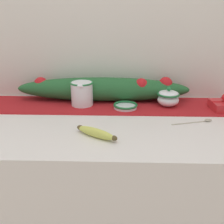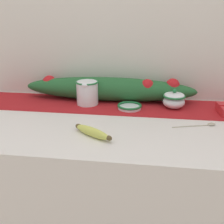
{
  "view_description": "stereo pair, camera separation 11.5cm",
  "coord_description": "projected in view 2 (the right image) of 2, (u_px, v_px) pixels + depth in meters",
  "views": [
    {
      "loc": [
        0.09,
        -1.1,
        1.37
      ],
      "look_at": [
        0.06,
        -0.03,
        0.97
      ],
      "focal_mm": 45.0,
      "sensor_mm": 36.0,
      "label": 1
    },
    {
      "loc": [
        0.21,
        -1.09,
        1.37
      ],
      "look_at": [
        0.06,
        -0.03,
        0.97
      ],
      "focal_mm": 45.0,
      "sensor_mm": 36.0,
      "label": 2
    }
  ],
  "objects": [
    {
      "name": "back_wall",
      "position": [
        112.0,
        43.0,
        1.43
      ],
      "size": [
        2.19,
        0.04,
        2.4
      ],
      "primitive_type": "cube",
      "color": "silver",
      "rests_on": "ground_plane"
    },
    {
      "name": "spoon",
      "position": [
        207.0,
        125.0,
        1.14
      ],
      "size": [
        0.18,
        0.06,
        0.01
      ],
      "rotation": [
        0.0,
        0.0,
        0.28
      ],
      "color": "#A89E89",
      "rests_on": "countertop"
    },
    {
      "name": "countertop",
      "position": [
        101.0,
        208.0,
        1.36
      ],
      "size": [
        1.39,
        0.67,
        0.92
      ],
      "primitive_type": "cube",
      "color": "silver",
      "rests_on": "ground_plane"
    },
    {
      "name": "sugar_bowl",
      "position": [
        174.0,
        100.0,
        1.32
      ],
      "size": [
        0.11,
        0.11,
        0.09
      ],
      "color": "white",
      "rests_on": "countertop"
    },
    {
      "name": "banana",
      "position": [
        93.0,
        132.0,
        1.04
      ],
      "size": [
        0.17,
        0.12,
        0.03
      ],
      "rotation": [
        0.0,
        0.0,
        -0.58
      ],
      "color": "#CCD156",
      "rests_on": "countertop"
    },
    {
      "name": "cream_pitcher",
      "position": [
        87.0,
        92.0,
        1.37
      ],
      "size": [
        0.11,
        0.13,
        0.12
      ],
      "color": "white",
      "rests_on": "countertop"
    },
    {
      "name": "poinsettia_garland",
      "position": [
        109.0,
        89.0,
        1.42
      ],
      "size": [
        0.87,
        0.13,
        0.12
      ],
      "color": "#235B2D",
      "rests_on": "countertop"
    },
    {
      "name": "small_dish",
      "position": [
        129.0,
        106.0,
        1.32
      ],
      "size": [
        0.12,
        0.12,
        0.02
      ],
      "color": "white",
      "rests_on": "countertop"
    },
    {
      "name": "table_runner",
      "position": [
        107.0,
        105.0,
        1.37
      ],
      "size": [
        1.28,
        0.27,
        0.0
      ],
      "primitive_type": "cube",
      "color": "#A8191E",
      "rests_on": "countertop"
    }
  ]
}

